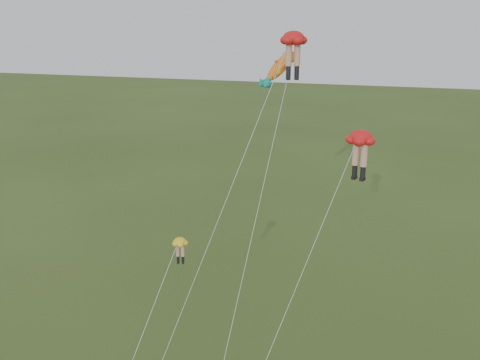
% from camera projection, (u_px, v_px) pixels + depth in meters
% --- Properties ---
extents(legs_kite_red_high, '(7.03, 8.49, 19.11)m').
position_uv_depth(legs_kite_red_high, '(292.00, 46.00, 29.79)').
color(legs_kite_red_high, red).
rests_on(legs_kite_red_high, ground).
extents(legs_kite_red_mid, '(5.66, 6.33, 14.35)m').
position_uv_depth(legs_kite_red_mid, '(359.00, 145.00, 27.16)').
color(legs_kite_red_mid, red).
rests_on(legs_kite_red_mid, ground).
extents(legs_kite_yellow, '(2.49, 5.53, 8.00)m').
position_uv_depth(legs_kite_yellow, '(177.00, 251.00, 29.84)').
color(legs_kite_yellow, yellow).
rests_on(legs_kite_yellow, ground).
extents(fish_kite, '(2.23, 11.92, 18.10)m').
position_uv_depth(fish_kite, '(280.00, 68.00, 33.22)').
color(fish_kite, gold).
rests_on(fish_kite, ground).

